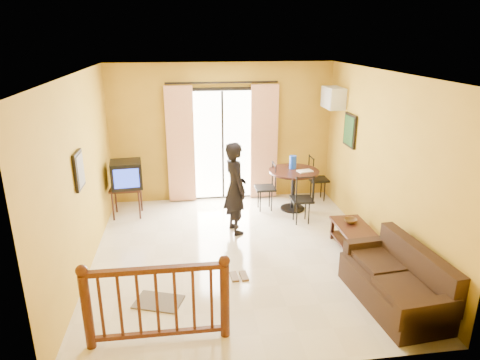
{
  "coord_description": "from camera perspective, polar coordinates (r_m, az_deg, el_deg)",
  "views": [
    {
      "loc": [
        -0.78,
        -6.0,
        3.31
      ],
      "look_at": [
        0.05,
        0.2,
        1.17
      ],
      "focal_mm": 32.0,
      "sensor_mm": 36.0,
      "label": 1
    }
  ],
  "objects": [
    {
      "name": "ground",
      "position": [
        6.9,
        -0.23,
        -9.79
      ],
      "size": [
        5.0,
        5.0,
        0.0
      ],
      "primitive_type": "plane",
      "color": "beige",
      "rests_on": "ground"
    },
    {
      "name": "room_shell",
      "position": [
        6.26,
        -0.25,
        4.02
      ],
      "size": [
        5.0,
        5.0,
        5.0
      ],
      "color": "white",
      "rests_on": "ground"
    },
    {
      "name": "balcony_door",
      "position": [
        8.73,
        -2.32,
        4.81
      ],
      "size": [
        2.25,
        0.14,
        2.46
      ],
      "color": "black",
      "rests_on": "ground"
    },
    {
      "name": "tv_table",
      "position": [
        8.35,
        -14.91,
        -1.41
      ],
      "size": [
        0.58,
        0.48,
        0.58
      ],
      "color": "black",
      "rests_on": "ground"
    },
    {
      "name": "television",
      "position": [
        8.24,
        -14.9,
        0.73
      ],
      "size": [
        0.61,
        0.57,
        0.5
      ],
      "rotation": [
        0.0,
        0.0,
        0.11
      ],
      "color": "black",
      "rests_on": "tv_table"
    },
    {
      "name": "picture_left",
      "position": [
        6.23,
        -20.66,
        1.23
      ],
      "size": [
        0.05,
        0.42,
        0.52
      ],
      "color": "black",
      "rests_on": "room_shell"
    },
    {
      "name": "dining_table",
      "position": [
        8.39,
        7.16,
        0.21
      ],
      "size": [
        0.97,
        0.97,
        0.81
      ],
      "color": "black",
      "rests_on": "ground"
    },
    {
      "name": "water_jug",
      "position": [
        8.41,
        7.06,
        2.38
      ],
      "size": [
        0.14,
        0.14,
        0.26
      ],
      "primitive_type": "cylinder",
      "color": "blue",
      "rests_on": "dining_table"
    },
    {
      "name": "serving_tray",
      "position": [
        8.29,
        8.66,
        1.2
      ],
      "size": [
        0.31,
        0.24,
        0.02
      ],
      "primitive_type": "cube",
      "rotation": [
        0.0,
        0.0,
        0.22
      ],
      "color": "silver",
      "rests_on": "dining_table"
    },
    {
      "name": "dining_chairs",
      "position": [
        8.58,
        7.26,
        -3.96
      ],
      "size": [
        1.6,
        1.46,
        0.95
      ],
      "color": "black",
      "rests_on": "ground"
    },
    {
      "name": "air_conditioner",
      "position": [
        8.53,
        12.3,
        10.66
      ],
      "size": [
        0.31,
        0.6,
        0.4
      ],
      "color": "silver",
      "rests_on": "room_shell"
    },
    {
      "name": "botanical_print",
      "position": [
        8.06,
        14.42,
        6.42
      ],
      "size": [
        0.05,
        0.5,
        0.6
      ],
      "color": "black",
      "rests_on": "room_shell"
    },
    {
      "name": "coffee_table",
      "position": [
        7.15,
        14.85,
        -6.97
      ],
      "size": [
        0.5,
        0.91,
        0.4
      ],
      "color": "black",
      "rests_on": "ground"
    },
    {
      "name": "bowl",
      "position": [
        7.2,
        14.52,
        -5.27
      ],
      "size": [
        0.27,
        0.27,
        0.07
      ],
      "primitive_type": "imported",
      "rotation": [
        0.0,
        0.0,
        -0.37
      ],
      "color": "brown",
      "rests_on": "coffee_table"
    },
    {
      "name": "sofa",
      "position": [
        5.97,
        20.28,
        -12.76
      ],
      "size": [
        0.91,
        1.72,
        0.79
      ],
      "rotation": [
        0.0,
        0.0,
        0.1
      ],
      "color": "black",
      "rests_on": "ground"
    },
    {
      "name": "standing_person",
      "position": [
        7.32,
        -0.64,
        -1.09
      ],
      "size": [
        0.52,
        0.67,
        1.62
      ],
      "primitive_type": "imported",
      "rotation": [
        0.0,
        0.0,
        1.82
      ],
      "color": "black",
      "rests_on": "ground"
    },
    {
      "name": "stair_balustrade",
      "position": [
        4.95,
        -11.04,
        -15.23
      ],
      "size": [
        1.63,
        0.13,
        1.04
      ],
      "color": "#471E0F",
      "rests_on": "ground"
    },
    {
      "name": "doormat",
      "position": [
        5.88,
        -10.82,
        -15.65
      ],
      "size": [
        0.7,
        0.58,
        0.02
      ],
      "primitive_type": "cube",
      "rotation": [
        0.0,
        0.0,
        -0.34
      ],
      "color": "#585047",
      "rests_on": "ground"
    },
    {
      "name": "sandals",
      "position": [
        6.29,
        -0.12,
        -12.73
      ],
      "size": [
        0.26,
        0.26,
        0.03
      ],
      "color": "brown",
      "rests_on": "ground"
    }
  ]
}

